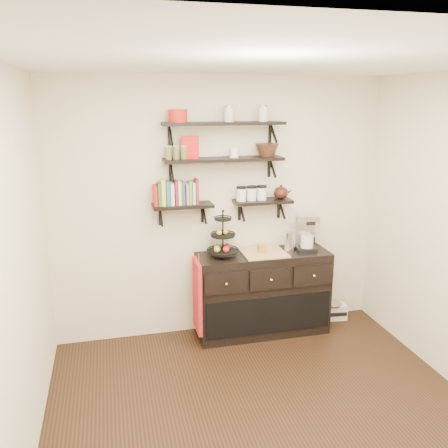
% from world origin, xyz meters
% --- Properties ---
extents(floor, '(3.50, 3.50, 0.00)m').
position_xyz_m(floor, '(0.00, 0.00, 0.00)').
color(floor, black).
rests_on(floor, ground).
extents(ceiling, '(3.50, 3.50, 0.02)m').
position_xyz_m(ceiling, '(0.00, 0.00, 2.70)').
color(ceiling, white).
rests_on(ceiling, back_wall).
extents(back_wall, '(3.50, 0.02, 2.70)m').
position_xyz_m(back_wall, '(0.00, 1.75, 1.35)').
color(back_wall, beige).
rests_on(back_wall, ground).
extents(left_wall, '(0.02, 3.50, 2.70)m').
position_xyz_m(left_wall, '(-1.75, 0.00, 1.35)').
color(left_wall, beige).
rests_on(left_wall, ground).
extents(shelf_top, '(1.20, 0.27, 0.23)m').
position_xyz_m(shelf_top, '(0.00, 1.62, 2.23)').
color(shelf_top, black).
rests_on(shelf_top, back_wall).
extents(shelf_mid, '(1.20, 0.27, 0.23)m').
position_xyz_m(shelf_mid, '(0.00, 1.62, 1.88)').
color(shelf_mid, black).
rests_on(shelf_mid, back_wall).
extents(shelf_low_left, '(0.60, 0.25, 0.23)m').
position_xyz_m(shelf_low_left, '(-0.42, 1.63, 1.43)').
color(shelf_low_left, black).
rests_on(shelf_low_left, back_wall).
extents(shelf_low_right, '(0.60, 0.25, 0.23)m').
position_xyz_m(shelf_low_right, '(0.42, 1.63, 1.43)').
color(shelf_low_right, black).
rests_on(shelf_low_right, back_wall).
extents(cookbooks, '(0.43, 0.15, 0.26)m').
position_xyz_m(cookbooks, '(-0.47, 1.63, 1.57)').
color(cookbooks, '#AF1914').
rests_on(cookbooks, shelf_low_left).
extents(glass_canisters, '(0.32, 0.10, 0.13)m').
position_xyz_m(glass_canisters, '(0.30, 1.63, 1.51)').
color(glass_canisters, silver).
rests_on(glass_canisters, shelf_low_right).
extents(sideboard, '(1.40, 0.50, 0.92)m').
position_xyz_m(sideboard, '(0.41, 1.51, 0.45)').
color(sideboard, black).
rests_on(sideboard, floor).
extents(fruit_stand, '(0.32, 0.32, 0.47)m').
position_xyz_m(fruit_stand, '(-0.03, 1.52, 1.06)').
color(fruit_stand, black).
rests_on(fruit_stand, sideboard).
extents(candle, '(0.08, 0.08, 0.08)m').
position_xyz_m(candle, '(0.38, 1.51, 0.96)').
color(candle, '#9B6623').
rests_on(candle, sideboard).
extents(coffee_maker, '(0.24, 0.23, 0.39)m').
position_xyz_m(coffee_maker, '(0.88, 1.54, 1.09)').
color(coffee_maker, black).
rests_on(coffee_maker, sideboard).
extents(thermal_carafe, '(0.11, 0.11, 0.22)m').
position_xyz_m(thermal_carafe, '(0.69, 1.49, 1.01)').
color(thermal_carafe, silver).
rests_on(thermal_carafe, sideboard).
extents(apron, '(0.04, 0.32, 0.75)m').
position_xyz_m(apron, '(-0.32, 1.41, 0.54)').
color(apron, '#A12311').
rests_on(apron, sideboard).
extents(radio, '(0.34, 0.24, 0.20)m').
position_xyz_m(radio, '(1.29, 1.62, 0.10)').
color(radio, silver).
rests_on(radio, floor).
extents(recipe_box, '(0.17, 0.10, 0.22)m').
position_xyz_m(recipe_box, '(-0.33, 1.61, 2.01)').
color(recipe_box, red).
rests_on(recipe_box, shelf_mid).
extents(walnut_bowl, '(0.24, 0.24, 0.13)m').
position_xyz_m(walnut_bowl, '(0.45, 1.61, 1.96)').
color(walnut_bowl, black).
rests_on(walnut_bowl, shelf_mid).
extents(ramekins, '(0.09, 0.09, 0.10)m').
position_xyz_m(ramekins, '(0.11, 1.61, 1.95)').
color(ramekins, white).
rests_on(ramekins, shelf_mid).
extents(teapot, '(0.21, 0.16, 0.15)m').
position_xyz_m(teapot, '(0.62, 1.63, 1.53)').
color(teapot, '#34140F').
rests_on(teapot, shelf_low_right).
extents(red_pot, '(0.18, 0.18, 0.12)m').
position_xyz_m(red_pot, '(-0.45, 1.61, 2.31)').
color(red_pot, red).
rests_on(red_pot, shelf_top).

